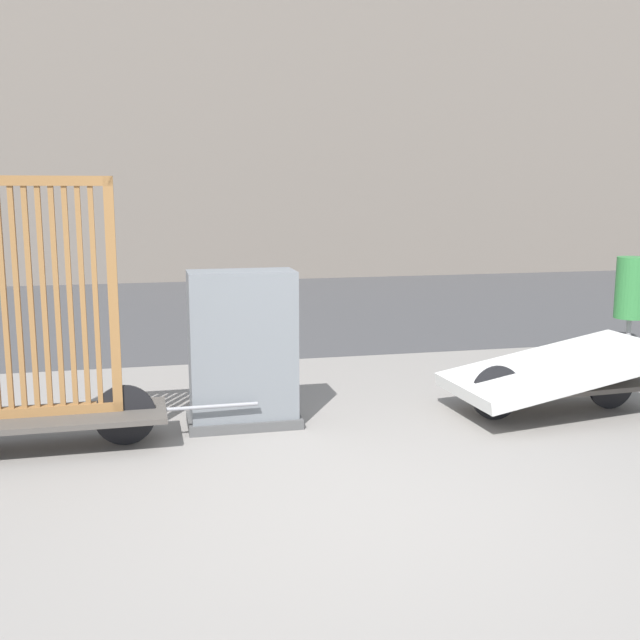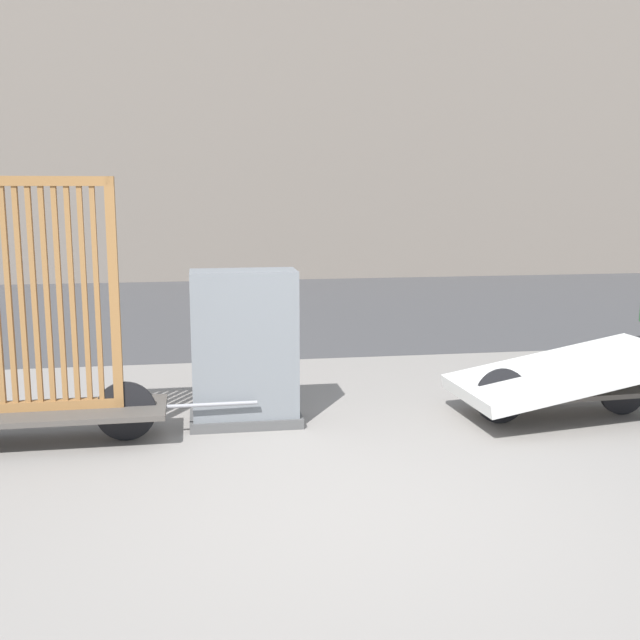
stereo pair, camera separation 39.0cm
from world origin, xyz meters
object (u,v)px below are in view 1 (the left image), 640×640
(bike_cart_with_bedframe, at_px, (42,360))
(bike_cart_with_mattress, at_px, (557,372))
(utility_cabinet, at_px, (243,354))
(trash_bin, at_px, (632,288))

(bike_cart_with_bedframe, bearing_deg, bike_cart_with_mattress, -0.75)
(utility_cabinet, relative_size, trash_bin, 1.13)
(bike_cart_with_bedframe, xyz_separation_m, trash_bin, (6.41, 2.24, 0.06))
(bike_cart_with_bedframe, bearing_deg, utility_cabinet, 10.17)
(bike_cart_with_mattress, relative_size, utility_cabinet, 1.97)
(utility_cabinet, bearing_deg, bike_cart_with_bedframe, -169.08)
(bike_cart_with_bedframe, distance_m, trash_bin, 6.79)
(utility_cabinet, bearing_deg, trash_bin, 21.62)
(bike_cart_with_bedframe, relative_size, utility_cabinet, 1.93)
(trash_bin, bearing_deg, bike_cart_with_mattress, -135.56)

